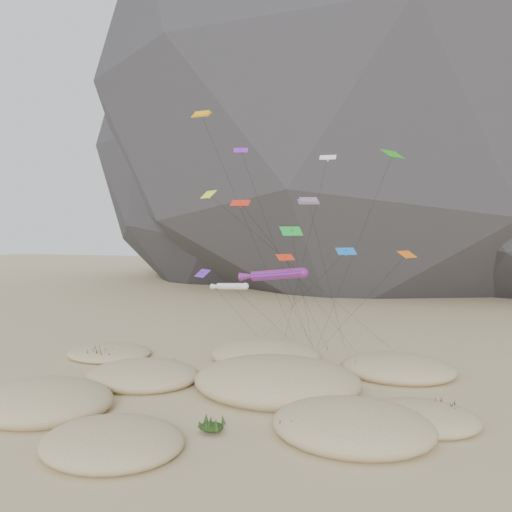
{
  "coord_description": "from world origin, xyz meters",
  "views": [
    {
      "loc": [
        14.78,
        -43.49,
        16.28
      ],
      "look_at": [
        -1.55,
        12.0,
        13.4
      ],
      "focal_mm": 35.0,
      "sensor_mm": 36.0,
      "label": 1
    }
  ],
  "objects": [
    {
      "name": "delta_kites",
      "position": [
        2.96,
        11.89,
        17.65
      ],
      "size": [
        25.54,
        20.07,
        26.27
      ],
      "color": "orange",
      "rests_on": "ground"
    },
    {
      "name": "rock_headland",
      "position": [
        6.37,
        118.72,
        72.68
      ],
      "size": [
        226.37,
        148.64,
        177.5
      ],
      "color": "black",
      "rests_on": "ground"
    },
    {
      "name": "rainbow_tube_kite",
      "position": [
        1.25,
        9.91,
        11.47
      ],
      "size": [
        8.07,
        15.37,
        12.37
      ],
      "color": "red",
      "rests_on": "ground"
    },
    {
      "name": "dune_grass",
      "position": [
        -2.15,
        2.97,
        0.82
      ],
      "size": [
        43.06,
        26.91,
        1.46
      ],
      "color": "black",
      "rests_on": "ground"
    },
    {
      "name": "ground",
      "position": [
        0.0,
        0.0,
        0.0
      ],
      "size": [
        500.0,
        500.0,
        0.0
      ],
      "primitive_type": "plane",
      "color": "#CCB789",
      "rests_on": "ground"
    },
    {
      "name": "orange_parafoil",
      "position": [
        -7.57,
        10.91,
        29.23
      ],
      "size": [
        9.46,
        15.84,
        30.24
      ],
      "color": "orange",
      "rests_on": "ground"
    },
    {
      "name": "dunes",
      "position": [
        -0.69,
        4.31,
        0.74
      ],
      "size": [
        48.64,
        38.42,
        4.16
      ],
      "color": "#CCB789",
      "rests_on": "ground"
    },
    {
      "name": "kite_stakes",
      "position": [
        2.03,
        23.18,
        0.15
      ],
      "size": [
        23.0,
        7.48,
        0.3
      ],
      "color": "#3F2D1E",
      "rests_on": "ground"
    },
    {
      "name": "multi_parafoil",
      "position": [
        4.56,
        12.43,
        19.45
      ],
      "size": [
        4.05,
        14.27,
        20.14
      ],
      "color": "red",
      "rests_on": "ground"
    },
    {
      "name": "white_tube_kite",
      "position": [
        -3.39,
        8.15,
        10.2
      ],
      "size": [
        7.17,
        18.31,
        10.79
      ],
      "color": "silver",
      "rests_on": "ground"
    }
  ]
}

